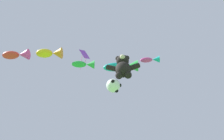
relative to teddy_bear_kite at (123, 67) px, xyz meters
The scene contains 8 objects.
teddy_bear_kite is the anchor object (origin of this frame).
soccer_ball_kite 1.59m from the teddy_bear_kite, 161.41° to the left, with size 0.86×0.86×0.80m.
fish_kite_magenta 3.57m from the teddy_bear_kite, 33.46° to the left, with size 1.40×0.50×0.50m.
fish_kite_teal 2.24m from the teddy_bear_kite, 89.25° to the left, with size 2.46×0.81×0.81m.
fish_kite_emerald 3.41m from the teddy_bear_kite, 159.55° to the left, with size 1.66×0.73×0.62m.
fish_kite_goldfin 5.65m from the teddy_bear_kite, behind, with size 1.88×0.88×0.84m.
fish_kite_crimson 7.49m from the teddy_bear_kite, behind, with size 1.84×0.76×0.76m.
diamond_kite 5.13m from the teddy_bear_kite, 152.58° to the left, with size 0.77×0.98×2.53m.
Camera 1 is at (0.52, -2.05, 1.24)m, focal length 35.00 mm.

